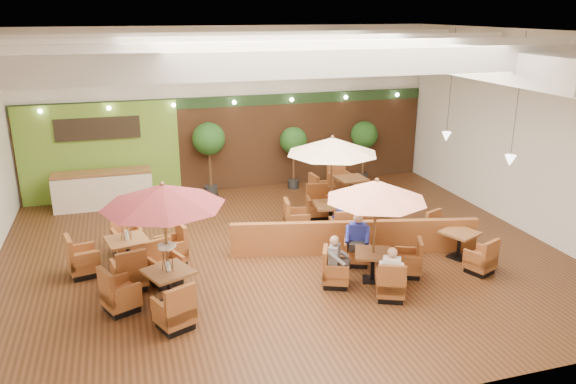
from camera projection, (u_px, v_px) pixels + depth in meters
name	position (u px, v px, depth m)	size (l,w,h in m)	color
room	(278.00, 106.00, 14.46)	(14.04, 14.00, 5.52)	#381E0F
service_counter	(103.00, 190.00, 17.66)	(3.00, 0.75, 1.18)	beige
booth_divider	(355.00, 237.00, 14.34)	(6.35, 0.18, 0.88)	brown
table_0	(161.00, 219.00, 11.36)	(2.69, 2.86, 2.73)	brown
table_1	(375.00, 211.00, 12.49)	(2.59, 2.59, 2.49)	brown
table_2	(332.00, 167.00, 15.41)	(2.77, 2.77, 2.75)	brown
table_3	(128.00, 253.00, 13.41)	(2.83, 2.83, 1.58)	brown
table_4	(459.00, 245.00, 14.11)	(1.05, 2.55, 0.89)	brown
table_5	(343.00, 191.00, 18.18)	(1.87, 2.76, 1.02)	brown
topiary_0	(209.00, 142.00, 18.39)	(1.07, 1.07, 2.49)	black
topiary_1	(293.00, 143.00, 19.26)	(0.94, 0.94, 2.18)	black
topiary_2	(364.00, 137.00, 19.98)	(0.96, 0.96, 2.23)	black
diner_0	(391.00, 268.00, 11.96)	(0.44, 0.42, 0.77)	white
diner_1	(357.00, 235.00, 13.60)	(0.48, 0.45, 0.85)	#2732AA
diner_2	(336.00, 256.00, 12.54)	(0.42, 0.43, 0.76)	gray
diner_3	(344.00, 217.00, 14.83)	(0.42, 0.35, 0.82)	#2732AA
diner_4	(364.00, 202.00, 16.03)	(0.29, 0.37, 0.76)	white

